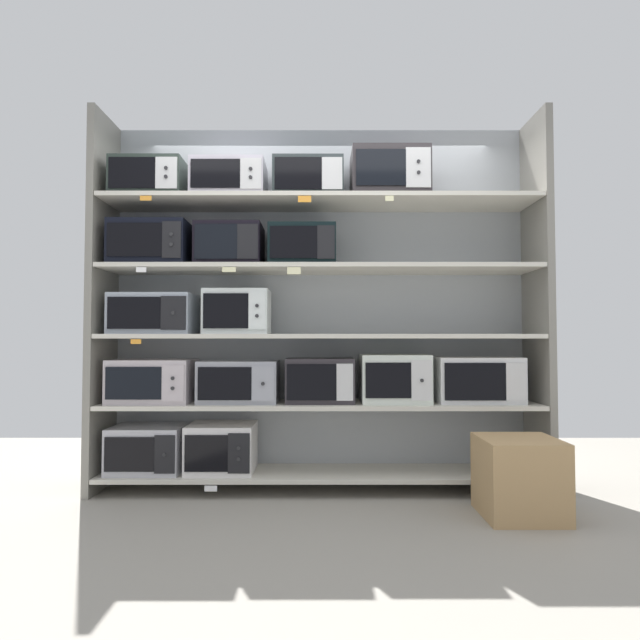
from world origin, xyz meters
The scene contains 34 objects.
ground centered at (0.00, -1.00, -0.01)m, with size 6.99×6.00×0.02m, color gray.
back_panel centered at (0.00, 0.26, 1.31)m, with size 3.19×0.04×2.62m, color #9EA3A8.
upright_left centered at (-1.53, 0.00, 1.31)m, with size 0.05×0.48×2.62m, color gray.
upright_right centered at (1.53, 0.00, 1.31)m, with size 0.05×0.48×2.62m, color gray.
shelf_0 centered at (0.00, 0.00, 0.11)m, with size 2.99×0.48×0.03m, color beige.
microwave_0 centered at (-1.19, 0.00, 0.28)m, with size 0.49×0.40×0.31m.
microwave_1 centered at (-0.68, 0.00, 0.29)m, with size 0.45×0.41×0.33m.
price_tag_0 centered at (-0.71, -0.24, 0.07)m, with size 0.08×0.00×0.04m, color white.
shelf_1 centered at (0.00, 0.00, 0.59)m, with size 2.99×0.48×0.03m, color beige.
microwave_2 centered at (-1.16, 0.00, 0.75)m, with size 0.55×0.41×0.30m.
microwave_3 centered at (-0.56, 0.00, 0.75)m, with size 0.54×0.37×0.29m.
microwave_4 centered at (0.00, 0.00, 0.76)m, with size 0.47×0.34×0.31m.
microwave_5 centered at (0.52, 0.00, 0.77)m, with size 0.47×0.38×0.33m.
microwave_6 centered at (1.09, 0.00, 0.76)m, with size 0.58×0.35×0.31m.
shelf_2 centered at (0.00, 0.00, 1.06)m, with size 2.99×0.48×0.03m, color beige.
microwave_7 centered at (-1.16, 0.00, 1.22)m, with size 0.55×0.38×0.28m.
microwave_8 centered at (-0.58, 0.00, 1.23)m, with size 0.44×0.34×0.31m.
price_tag_1 centered at (-1.20, -0.24, 1.02)m, with size 0.07×0.00×0.03m, color orange.
shelf_3 centered at (0.00, 0.00, 1.53)m, with size 2.99×0.48×0.03m, color beige.
microwave_9 centered at (-1.18, 0.00, 1.70)m, with size 0.52×0.43×0.31m.
microwave_10 centered at (-0.63, 0.00, 1.70)m, with size 0.45×0.36×0.29m.
microwave_11 centered at (-0.12, 0.00, 1.69)m, with size 0.46×0.38×0.28m.
price_tag_2 centered at (-1.18, -0.24, 1.50)m, with size 0.07×0.00×0.03m, color white.
price_tag_3 centered at (-0.60, -0.24, 1.50)m, with size 0.09×0.00×0.03m, color beige.
price_tag_4 centered at (-0.17, -0.24, 1.49)m, with size 0.09×0.00×0.05m, color beige.
shelf_4 centered at (0.00, 0.00, 2.01)m, with size 2.99×0.48×0.03m, color beige.
microwave_12 centered at (-1.19, 0.00, 2.16)m, with size 0.49×0.40×0.27m.
microwave_13 centered at (-0.64, 0.00, 2.15)m, with size 0.50×0.39×0.26m.
microwave_14 centered at (-0.08, 0.00, 2.16)m, with size 0.48×0.36×0.27m.
microwave_15 centered at (0.49, 0.00, 2.19)m, with size 0.53×0.41×0.34m.
price_tag_5 centered at (-1.15, -0.24, 1.97)m, with size 0.08×0.00×0.03m, color orange.
price_tag_6 centered at (-0.10, -0.24, 1.97)m, with size 0.09×0.00×0.04m, color orange.
price_tag_7 centered at (0.46, -0.24, 1.97)m, with size 0.06×0.00×0.04m, color beige.
shipping_carton centered at (1.17, -0.57, 0.23)m, with size 0.45×0.45×0.46m, color tan.
Camera 1 is at (-0.00, -3.77, 1.03)m, focal length 30.36 mm.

